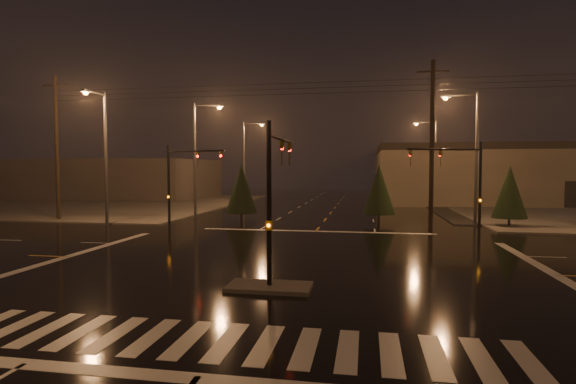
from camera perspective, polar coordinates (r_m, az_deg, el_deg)
name	(u,v)px	position (r m, az deg, el deg)	size (l,w,h in m)	color
ground	(288,265)	(20.29, 0.05, -9.28)	(140.00, 140.00, 0.00)	black
sidewalk_nw	(88,203)	(59.90, -24.01, -1.34)	(36.00, 36.00, 0.12)	#413E3A
median_island	(269,287)	(16.46, -2.39, -11.94)	(3.00, 1.60, 0.15)	#413E3A
crosswalk	(226,342)	(11.88, -7.82, -18.31)	(15.00, 2.60, 0.01)	beige
stop_bar_near	(197,379)	(10.15, -11.54, -22.20)	(16.00, 0.50, 0.01)	beige
stop_bar_far	(316,231)	(31.02, 3.55, -4.99)	(16.00, 0.50, 0.01)	beige
commercial_block	(107,179)	(72.55, -22.04, 1.58)	(30.00, 18.00, 5.60)	#443D3C
signal_mast_median	(274,184)	(16.82, -1.75, 1.07)	(0.25, 4.59, 6.00)	black
signal_mast_ne	(465,177)	(30.29, 21.55, 1.80)	(4.84, 1.86, 6.00)	black
signal_mast_nw	(180,176)	(32.36, -13.58, 1.99)	(4.84, 1.86, 6.00)	black
streetlight_1	(198,152)	(40.30, -11.35, 5.06)	(2.77, 0.32, 10.00)	#38383A
streetlight_2	(246,156)	(55.51, -5.33, 4.52)	(2.77, 0.32, 10.00)	#38383A
streetlight_3	(472,149)	(36.41, 22.36, 5.12)	(2.77, 0.32, 10.00)	#38383A
streetlight_4	(433,156)	(56.10, 17.95, 4.37)	(2.77, 0.32, 10.00)	#38383A
streetlight_5	(103,149)	(36.36, -22.42, 5.12)	(0.32, 2.77, 10.00)	#38383A
utility_pole_0	(57,147)	(42.11, -27.31, 5.14)	(2.20, 0.32, 12.00)	black
utility_pole_1	(432,143)	(33.90, 17.81, 5.93)	(2.20, 0.32, 12.00)	black
conifer_0	(510,192)	(36.61, 26.33, 0.03)	(2.46, 2.46, 4.54)	black
conifer_3	(241,189)	(36.58, -5.96, 0.43)	(2.55, 2.55, 4.68)	black
conifer_4	(379,189)	(36.26, 11.49, 0.34)	(2.52, 2.52, 4.64)	black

